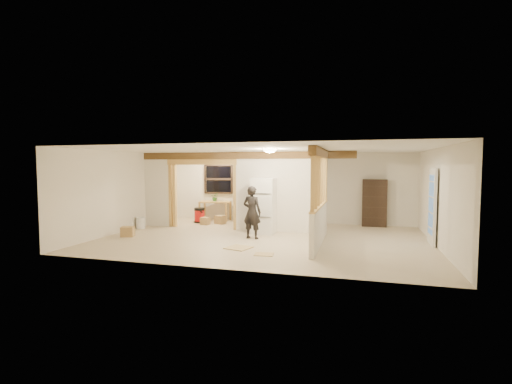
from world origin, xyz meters
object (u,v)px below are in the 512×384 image
(work_table, at_px, (215,211))
(shop_vac, at_px, (200,215))
(refrigerator, at_px, (264,206))
(woman, at_px, (252,212))
(bookshelf, at_px, (374,203))

(work_table, height_order, shop_vac, work_table)
(work_table, bearing_deg, refrigerator, -52.83)
(woman, relative_size, bookshelf, 0.93)
(woman, distance_m, work_table, 3.82)
(refrigerator, height_order, woman, refrigerator)
(refrigerator, bearing_deg, woman, -96.98)
(work_table, xyz_separation_m, shop_vac, (-0.34, -0.66, -0.09))
(refrigerator, relative_size, woman, 1.13)
(woman, bearing_deg, bookshelf, -126.16)
(work_table, bearing_deg, bookshelf, -10.65)
(work_table, relative_size, shop_vac, 2.11)
(woman, distance_m, bookshelf, 4.63)
(refrigerator, bearing_deg, work_table, 139.17)
(work_table, bearing_deg, woman, -64.19)
(shop_vac, bearing_deg, woman, -41.30)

